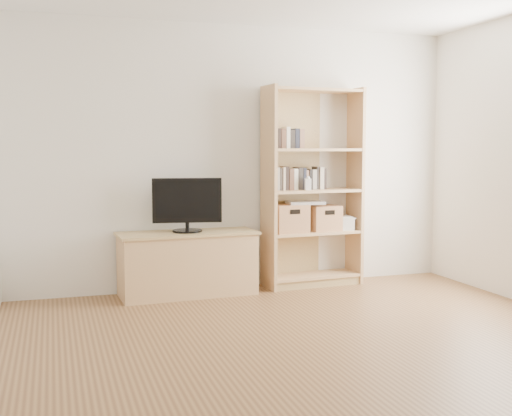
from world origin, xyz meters
name	(u,v)px	position (x,y,z in m)	size (l,w,h in m)	color
floor	(347,365)	(0.00, 0.00, 0.00)	(4.50, 5.00, 0.01)	brown
back_wall	(239,158)	(0.00, 2.50, 1.30)	(4.50, 0.02, 2.60)	white
tv_stand	(188,265)	(-0.57, 2.26, 0.29)	(1.27, 0.47, 0.58)	tan
bookshelf	(313,187)	(0.73, 2.32, 1.00)	(1.00, 0.36, 2.00)	tan
television	(187,205)	(-0.57, 2.26, 0.86)	(0.65, 0.05, 0.51)	black
books_row_mid	(312,178)	(0.73, 2.34, 1.09)	(0.84, 0.16, 0.23)	black
books_row_upper	(292,138)	(0.50, 2.33, 1.49)	(0.38, 0.14, 0.20)	black
baby_monitor	(308,184)	(0.63, 2.20, 1.04)	(0.06, 0.04, 0.11)	white
basket_left	(289,218)	(0.46, 2.30, 0.70)	(0.34, 0.28, 0.28)	#AE7A4E
basket_right	(323,218)	(0.85, 2.33, 0.68)	(0.31, 0.25, 0.25)	#AE7A4E
laptop	(305,203)	(0.64, 2.30, 0.85)	(0.36, 0.25, 0.03)	silver
magazine_stack	(342,224)	(1.07, 2.34, 0.62)	(0.18, 0.26, 0.12)	beige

